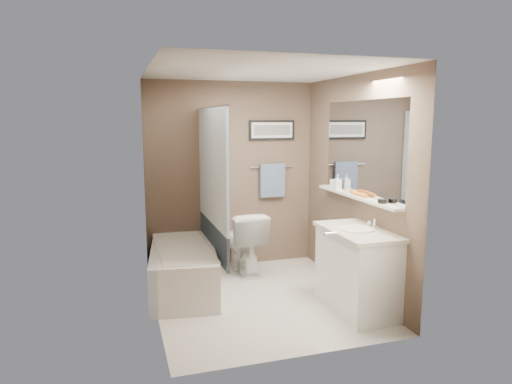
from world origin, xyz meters
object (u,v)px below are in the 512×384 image
object	(u,v)px
glass_jar	(333,184)
soap_bottle	(338,182)
candle_bowl_near	(382,201)
hair_brush_front	(360,194)
toilet	(243,242)
hair_brush_back	(355,193)
bathtub	(183,269)
vanity	(357,272)

from	to	relation	value
glass_jar	soap_bottle	world-z (taller)	soap_bottle
candle_bowl_near	hair_brush_front	size ratio (longest dim) A/B	0.41
toilet	hair_brush_front	bearing A→B (deg)	126.97
hair_brush_back	soap_bottle	xyz separation A→B (m)	(0.00, 0.42, 0.06)
bathtub	hair_brush_back	bearing A→B (deg)	-12.89
bathtub	hair_brush_front	bearing A→B (deg)	-15.80
toilet	glass_jar	world-z (taller)	glass_jar
glass_jar	hair_brush_front	bearing A→B (deg)	-90.00
toilet	soap_bottle	world-z (taller)	soap_bottle
hair_brush_back	candle_bowl_near	bearing A→B (deg)	-90.00
bathtub	hair_brush_back	world-z (taller)	hair_brush_back
glass_jar	candle_bowl_near	bearing A→B (deg)	-90.00
vanity	candle_bowl_near	size ratio (longest dim) A/B	10.00
glass_jar	soap_bottle	size ratio (longest dim) A/B	0.59
glass_jar	vanity	bearing A→B (deg)	-101.03
toilet	soap_bottle	xyz separation A→B (m)	(0.96, -0.64, 0.81)
bathtub	glass_jar	xyz separation A→B (m)	(1.79, -0.11, 0.92)
hair_brush_front	hair_brush_back	world-z (taller)	same
hair_brush_back	glass_jar	xyz separation A→B (m)	(0.00, 0.54, 0.03)
hair_brush_front	soap_bottle	size ratio (longest dim) A/B	1.29
vanity	candle_bowl_near	xyz separation A→B (m)	(0.19, -0.11, 0.73)
vanity	glass_jar	bearing A→B (deg)	78.01
hair_brush_front	candle_bowl_near	bearing A→B (deg)	-90.00
hair_brush_front	glass_jar	bearing A→B (deg)	90.00
hair_brush_back	toilet	bearing A→B (deg)	132.33
bathtub	toilet	xyz separation A→B (m)	(0.82, 0.41, 0.14)
bathtub	candle_bowl_near	distance (m)	2.31
bathtub	hair_brush_back	xyz separation A→B (m)	(1.79, -0.65, 0.89)
toilet	candle_bowl_near	world-z (taller)	candle_bowl_near
vanity	soap_bottle	world-z (taller)	soap_bottle
vanity	hair_brush_front	bearing A→B (deg)	58.05
vanity	glass_jar	xyz separation A→B (m)	(0.19, 0.95, 0.77)
toilet	hair_brush_front	size ratio (longest dim) A/B	3.59
toilet	hair_brush_front	world-z (taller)	hair_brush_front
toilet	soap_bottle	bearing A→B (deg)	143.80
hair_brush_front	glass_jar	world-z (taller)	glass_jar
candle_bowl_near	glass_jar	xyz separation A→B (m)	(0.00, 1.06, 0.03)
candle_bowl_near	soap_bottle	world-z (taller)	soap_bottle
hair_brush_front	soap_bottle	distance (m)	0.53
bathtub	hair_brush_front	world-z (taller)	hair_brush_front
bathtub	soap_bottle	bearing A→B (deg)	-0.22
toilet	glass_jar	distance (m)	1.34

